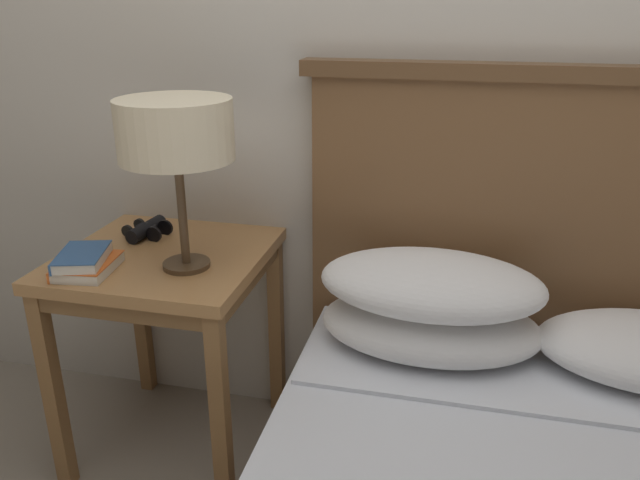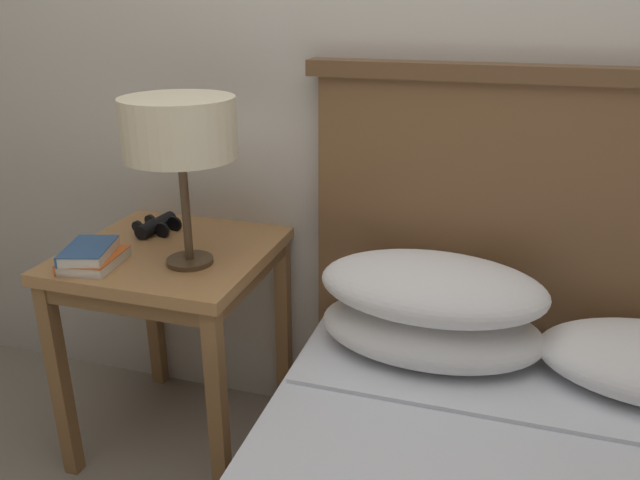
% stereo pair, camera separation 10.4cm
% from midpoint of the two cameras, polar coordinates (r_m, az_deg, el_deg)
% --- Properties ---
extents(wall_back, '(8.00, 0.06, 2.60)m').
position_cam_midpoint_polar(wall_back, '(1.85, 6.90, 18.89)').
color(wall_back, beige).
rests_on(wall_back, ground_plane).
extents(nightstand, '(0.58, 0.58, 0.68)m').
position_cam_midpoint_polar(nightstand, '(1.93, -15.31, -3.57)').
color(nightstand, '#AD7A47').
rests_on(nightstand, ground_plane).
extents(table_lamp, '(0.30, 0.30, 0.46)m').
position_cam_midpoint_polar(table_lamp, '(1.67, -14.85, 9.42)').
color(table_lamp, '#4C3823').
rests_on(table_lamp, nightstand).
extents(book_on_nightstand, '(0.16, 0.19, 0.03)m').
position_cam_midpoint_polar(book_on_nightstand, '(1.82, -22.09, -2.27)').
color(book_on_nightstand, silver).
rests_on(book_on_nightstand, nightstand).
extents(book_stacked_on_top, '(0.16, 0.20, 0.03)m').
position_cam_midpoint_polar(book_stacked_on_top, '(1.81, -22.54, -1.47)').
color(book_stacked_on_top, silver).
rests_on(book_stacked_on_top, book_on_nightstand).
extents(binoculars_pair, '(0.14, 0.16, 0.05)m').
position_cam_midpoint_polar(binoculars_pair, '(2.03, -16.97, 0.94)').
color(binoculars_pair, black).
rests_on(binoculars_pair, nightstand).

